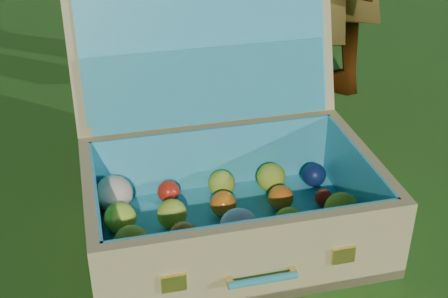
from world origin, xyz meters
TOP-DOWN VIEW (x-y plane):
  - ground at (0.00, 0.00)m, footprint 60.00×60.00m
  - suitcase at (-0.11, 0.18)m, footprint 0.66×0.65m

SIDE VIEW (x-z plane):
  - ground at x=0.00m, z-range 0.00..0.00m
  - suitcase at x=-0.11m, z-range -0.13..0.48m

